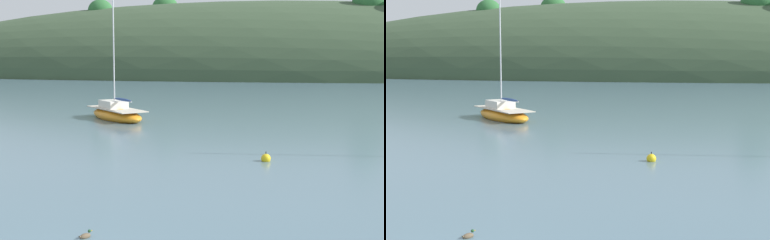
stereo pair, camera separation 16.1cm
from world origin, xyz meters
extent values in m
ellipsoid|color=#384C33|center=(0.00, 94.08, 0.00)|extent=(150.00, 36.00, 26.65)
ellipsoid|color=#2D6633|center=(-17.28, 94.58, 12.33)|extent=(4.78, 4.35, 4.35)
ellipsoid|color=#2D6633|center=(17.98, 89.41, 12.50)|extent=(5.50, 5.00, 5.00)
ellipsoid|color=#2D6633|center=(-28.53, 91.45, 11.72)|extent=(4.55, 4.14, 4.14)
ellipsoid|color=orange|center=(-6.98, 29.08, 0.29)|extent=(6.02, 6.35, 1.05)
cube|color=beige|center=(-6.98, 29.08, 0.76)|extent=(5.53, 5.84, 0.06)
cube|color=silver|center=(-7.33, 29.47, 1.04)|extent=(2.47, 2.52, 0.57)
cylinder|color=silver|center=(-7.20, 29.33, 4.94)|extent=(0.09, 0.09, 8.36)
cylinder|color=silver|center=(-6.29, 28.31, 1.44)|extent=(1.88, 2.09, 0.07)
ellipsoid|color=#2D4784|center=(-6.29, 28.31, 1.49)|extent=(1.91, 2.10, 0.20)
sphere|color=yellow|center=(4.20, 15.12, 0.12)|extent=(0.44, 0.44, 0.44)
cylinder|color=black|center=(4.20, 15.12, 0.39)|extent=(0.04, 0.04, 0.10)
ellipsoid|color=brown|center=(-0.20, 3.51, 0.04)|extent=(0.34, 0.38, 0.16)
sphere|color=#1E4723|center=(-0.12, 3.63, 0.16)|extent=(0.09, 0.09, 0.09)
cone|color=gold|center=(-0.09, 3.68, 0.15)|extent=(0.05, 0.06, 0.04)
cone|color=brown|center=(-0.29, 3.38, 0.08)|extent=(0.10, 0.10, 0.08)
camera|label=1|loc=(5.12, -11.04, 5.09)|focal=54.59mm
camera|label=2|loc=(5.28, -11.01, 5.09)|focal=54.59mm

